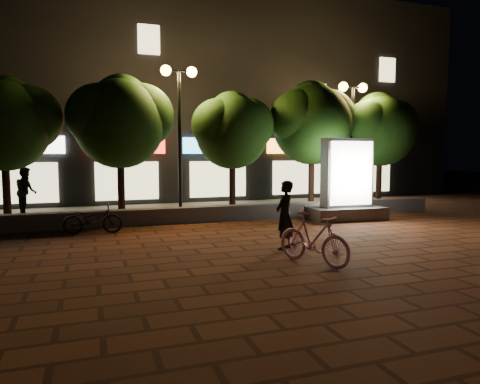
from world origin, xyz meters
name	(u,v)px	position (x,y,z in m)	size (l,w,h in m)	color
ground	(280,243)	(0.00, 0.00, 0.00)	(80.00, 80.00, 0.00)	brown
retaining_wall	(231,213)	(0.00, 4.00, 0.25)	(16.00, 0.45, 0.50)	slate
sidewalk	(212,210)	(0.00, 6.50, 0.04)	(16.00, 5.00, 0.08)	slate
building_block	(178,101)	(-0.01, 12.99, 5.00)	(28.00, 8.12, 11.30)	black
tree_far_left	(5,120)	(-6.95, 5.46, 3.29)	(3.36, 2.80, 4.63)	black
tree_left	(121,118)	(-3.45, 5.46, 3.44)	(3.60, 3.00, 4.89)	black
tree_mid	(233,127)	(0.55, 5.46, 3.22)	(3.24, 2.70, 4.50)	black
tree_right	(313,120)	(3.86, 5.46, 3.57)	(3.72, 3.10, 5.07)	black
tree_far_right	(380,127)	(7.05, 5.46, 3.37)	(3.48, 2.90, 4.76)	black
street_lamp_left	(179,102)	(-1.50, 5.20, 4.03)	(1.26, 0.36, 5.18)	black
street_lamp_right	(352,112)	(5.50, 5.20, 3.89)	(1.26, 0.36, 4.98)	black
ad_kiosk	(346,187)	(3.77, 2.86, 1.12)	(2.62, 1.41, 2.77)	slate
scooter_pink	(313,239)	(-0.26, -2.16, 0.53)	(0.50, 1.76, 1.06)	#F4A3CA
rider	(285,215)	(-0.21, -0.69, 0.81)	(0.59, 0.39, 1.62)	black
scooter_parked	(93,219)	(-4.47, 2.87, 0.42)	(0.56, 1.59, 0.84)	black
pedestrian	(26,191)	(-6.66, 7.10, 0.93)	(0.83, 0.65, 1.71)	black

